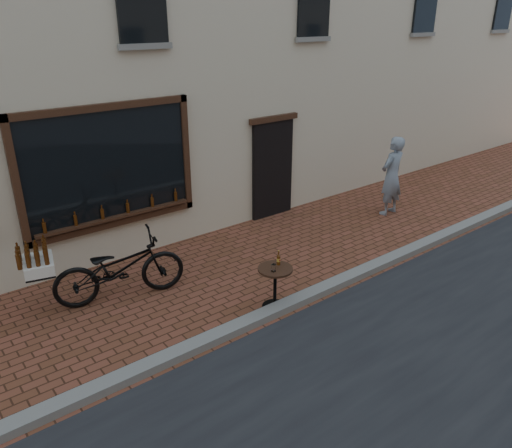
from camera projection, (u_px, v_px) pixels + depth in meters
ground at (318, 303)px, 8.16m from camera, size 90.00×90.00×0.00m
kerb at (309, 295)px, 8.28m from camera, size 90.00×0.25×0.12m
cargo_bicycle at (117, 268)px, 8.09m from camera, size 2.58×1.24×1.19m
bistro_table at (275, 279)px, 7.86m from camera, size 0.55×0.55×0.95m
pedestrian at (392, 176)px, 11.47m from camera, size 0.70×0.49×1.84m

